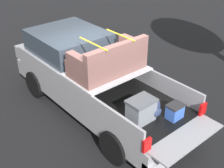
% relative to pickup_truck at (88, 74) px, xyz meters
% --- Properties ---
extents(ground_plane, '(40.00, 40.00, 0.00)m').
position_rel_pickup_truck_xyz_m(ground_plane, '(-0.38, -0.00, -0.97)').
color(ground_plane, black).
extents(pickup_truck, '(6.05, 2.06, 2.23)m').
position_rel_pickup_truck_xyz_m(pickup_truck, '(0.00, 0.00, 0.00)').
color(pickup_truck, gray).
rests_on(pickup_truck, ground_plane).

